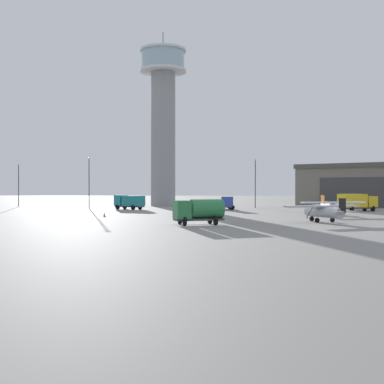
% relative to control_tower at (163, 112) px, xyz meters
% --- Properties ---
extents(ground_plane, '(400.00, 400.00, 0.00)m').
position_rel_control_tower_xyz_m(ground_plane, '(11.19, -55.43, -21.61)').
color(ground_plane, gray).
extents(control_tower, '(10.64, 10.64, 39.98)m').
position_rel_control_tower_xyz_m(control_tower, '(0.00, 0.00, 0.00)').
color(control_tower, gray).
rests_on(control_tower, ground_plane).
extents(hangar, '(33.17, 30.75, 9.60)m').
position_rel_control_tower_xyz_m(hangar, '(46.57, 3.75, -16.79)').
color(hangar, '#6B665B').
rests_on(hangar, ground_plane).
extents(airplane_white, '(10.24, 8.00, 3.02)m').
position_rel_control_tower_xyz_m(airplane_white, '(30.94, -34.84, -20.20)').
color(airplane_white, white).
rests_on(airplane_white, ground_plane).
extents(airplane_silver, '(9.85, 7.86, 3.03)m').
position_rel_control_tower_xyz_m(airplane_silver, '(26.41, -51.84, -20.20)').
color(airplane_silver, '#B7BABF').
rests_on(airplane_silver, ground_plane).
extents(truck_box_yellow, '(7.31, 4.98, 3.12)m').
position_rel_control_tower_xyz_m(truck_box_yellow, '(37.89, -22.57, -19.87)').
color(truck_box_yellow, '#38383D').
rests_on(truck_box_yellow, ground_plane).
extents(truck_fuel_tanker_green, '(6.07, 4.25, 2.92)m').
position_rel_control_tower_xyz_m(truck_fuel_tanker_green, '(11.35, -56.41, -19.95)').
color(truck_fuel_tanker_green, '#38383D').
rests_on(truck_fuel_tanker_green, ground_plane).
extents(truck_flatbed_blue, '(3.38, 6.56, 2.54)m').
position_rel_control_tower_xyz_m(truck_flatbed_blue, '(14.51, -18.02, -20.38)').
color(truck_flatbed_blue, '#38383D').
rests_on(truck_flatbed_blue, ground_plane).
extents(truck_box_teal, '(6.36, 4.94, 2.79)m').
position_rel_control_tower_xyz_m(truck_box_teal, '(-4.24, -18.39, -20.02)').
color(truck_box_teal, '#38383D').
rests_on(truck_box_teal, ground_plane).
extents(light_post_west, '(0.44, 0.44, 9.62)m').
position_rel_control_tower_xyz_m(light_post_west, '(-31.62, -6.09, -15.95)').
color(light_post_west, '#38383D').
rests_on(light_post_west, ground_plane).
extents(light_post_east, '(0.44, 0.44, 10.34)m').
position_rel_control_tower_xyz_m(light_post_east, '(20.61, -8.64, -15.57)').
color(light_post_east, '#38383D').
rests_on(light_post_east, ground_plane).
extents(light_post_north, '(0.44, 0.44, 10.35)m').
position_rel_control_tower_xyz_m(light_post_north, '(-13.32, -14.39, -15.57)').
color(light_post_north, '#38383D').
rests_on(light_post_north, ground_plane).
extents(traffic_cone_mid_apron, '(0.36, 0.36, 0.66)m').
position_rel_control_tower_xyz_m(traffic_cone_mid_apron, '(-3.45, -41.36, -21.29)').
color(traffic_cone_mid_apron, black).
rests_on(traffic_cone_mid_apron, ground_plane).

